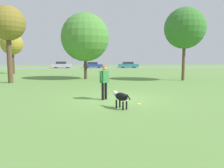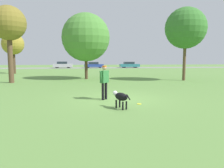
{
  "view_description": "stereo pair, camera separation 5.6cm",
  "coord_description": "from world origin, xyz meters",
  "px_view_note": "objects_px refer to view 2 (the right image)",
  "views": [
    {
      "loc": [
        -1.54,
        -10.81,
        2.05
      ],
      "look_at": [
        -0.42,
        -1.13,
        0.9
      ],
      "focal_mm": 35.0,
      "sensor_mm": 36.0,
      "label": 1
    },
    {
      "loc": [
        -1.49,
        -10.82,
        2.05
      ],
      "look_at": [
        -0.42,
        -1.13,
        0.9
      ],
      "focal_mm": 35.0,
      "sensor_mm": 36.0,
      "label": 2
    }
  ],
  "objects_px": {
    "frisbee": "(139,104)",
    "parked_car_blue": "(94,65)",
    "parked_car_silver": "(63,65)",
    "person": "(104,79)",
    "tree_mid_center": "(86,37)",
    "tree_far_left": "(13,44)",
    "tree_near_left": "(9,24)",
    "dog": "(121,97)",
    "parked_car_teal": "(129,65)",
    "tree_near_right": "(186,28)"
  },
  "relations": [
    {
      "from": "dog",
      "to": "tree_far_left",
      "type": "xyz_separation_m",
      "value": [
        -11.19,
        21.99,
        3.43
      ]
    },
    {
      "from": "tree_near_left",
      "to": "parked_car_blue",
      "type": "distance_m",
      "value": 29.8
    },
    {
      "from": "tree_mid_center",
      "to": "parked_car_blue",
      "type": "xyz_separation_m",
      "value": [
        1.47,
        25.66,
        -3.46
      ]
    },
    {
      "from": "tree_far_left",
      "to": "parked_car_silver",
      "type": "xyz_separation_m",
      "value": [
        4.56,
        16.86,
        -3.23
      ]
    },
    {
      "from": "frisbee",
      "to": "tree_far_left",
      "type": "height_order",
      "value": "tree_far_left"
    },
    {
      "from": "person",
      "to": "tree_near_left",
      "type": "relative_size",
      "value": 0.27
    },
    {
      "from": "tree_mid_center",
      "to": "parked_car_silver",
      "type": "relative_size",
      "value": 1.59
    },
    {
      "from": "dog",
      "to": "frisbee",
      "type": "distance_m",
      "value": 1.3
    },
    {
      "from": "dog",
      "to": "frisbee",
      "type": "bearing_deg",
      "value": -81.25
    },
    {
      "from": "person",
      "to": "frisbee",
      "type": "height_order",
      "value": "person"
    },
    {
      "from": "person",
      "to": "parked_car_silver",
      "type": "relative_size",
      "value": 0.42
    },
    {
      "from": "dog",
      "to": "parked_car_teal",
      "type": "height_order",
      "value": "parked_car_teal"
    },
    {
      "from": "parked_car_blue",
      "to": "parked_car_silver",
      "type": "bearing_deg",
      "value": -179.15
    },
    {
      "from": "frisbee",
      "to": "tree_mid_center",
      "type": "relative_size",
      "value": 0.03
    },
    {
      "from": "tree_far_left",
      "to": "parked_car_silver",
      "type": "distance_m",
      "value": 17.76
    },
    {
      "from": "person",
      "to": "tree_near_left",
      "type": "xyz_separation_m",
      "value": [
        -7.21,
        8.39,
        3.83
      ]
    },
    {
      "from": "person",
      "to": "tree_near_right",
      "type": "distance_m",
      "value": 12.48
    },
    {
      "from": "parked_car_teal",
      "to": "tree_near_right",
      "type": "bearing_deg",
      "value": -91.43
    },
    {
      "from": "tree_mid_center",
      "to": "tree_near_right",
      "type": "distance_m",
      "value": 9.42
    },
    {
      "from": "dog",
      "to": "parked_car_blue",
      "type": "xyz_separation_m",
      "value": [
        -0.0,
        38.89,
        0.16
      ]
    },
    {
      "from": "tree_near_right",
      "to": "parked_car_blue",
      "type": "height_order",
      "value": "tree_near_right"
    },
    {
      "from": "person",
      "to": "dog",
      "type": "bearing_deg",
      "value": -124.44
    },
    {
      "from": "dog",
      "to": "person",
      "type": "bearing_deg",
      "value": -14.52
    },
    {
      "from": "frisbee",
      "to": "parked_car_blue",
      "type": "xyz_separation_m",
      "value": [
        -0.97,
        38.15,
        0.63
      ]
    },
    {
      "from": "tree_far_left",
      "to": "parked_car_blue",
      "type": "xyz_separation_m",
      "value": [
        11.19,
        16.9,
        -3.28
      ]
    },
    {
      "from": "tree_near_right",
      "to": "parked_car_teal",
      "type": "distance_m",
      "value": 28.39
    },
    {
      "from": "tree_near_left",
      "to": "tree_near_right",
      "type": "bearing_deg",
      "value": 1.26
    },
    {
      "from": "tree_near_left",
      "to": "parked_car_blue",
      "type": "relative_size",
      "value": 1.53
    },
    {
      "from": "tree_near_right",
      "to": "tree_far_left",
      "type": "xyz_separation_m",
      "value": [
        -18.78,
        11.25,
        -0.86
      ]
    },
    {
      "from": "tree_mid_center",
      "to": "tree_far_left",
      "type": "height_order",
      "value": "tree_mid_center"
    },
    {
      "from": "parked_car_silver",
      "to": "parked_car_teal",
      "type": "xyz_separation_m",
      "value": [
        14.45,
        -0.02,
        -0.04
      ]
    },
    {
      "from": "dog",
      "to": "tree_near_left",
      "type": "height_order",
      "value": "tree_near_left"
    },
    {
      "from": "dog",
      "to": "parked_car_teal",
      "type": "xyz_separation_m",
      "value": [
        7.81,
        38.83,
        0.16
      ]
    },
    {
      "from": "dog",
      "to": "parked_car_teal",
      "type": "bearing_deg",
      "value": -40.04
    },
    {
      "from": "tree_mid_center",
      "to": "parked_car_silver",
      "type": "height_order",
      "value": "tree_mid_center"
    },
    {
      "from": "tree_near_left",
      "to": "tree_mid_center",
      "type": "height_order",
      "value": "tree_mid_center"
    },
    {
      "from": "frisbee",
      "to": "parked_car_teal",
      "type": "relative_size",
      "value": 0.05
    },
    {
      "from": "tree_near_left",
      "to": "parked_car_silver",
      "type": "relative_size",
      "value": 1.56
    },
    {
      "from": "frisbee",
      "to": "parked_car_teal",
      "type": "xyz_separation_m",
      "value": [
        6.85,
        38.09,
        0.63
      ]
    },
    {
      "from": "tree_near_right",
      "to": "person",
      "type": "bearing_deg",
      "value": -132.84
    },
    {
      "from": "parked_car_silver",
      "to": "person",
      "type": "bearing_deg",
      "value": -82.36
    },
    {
      "from": "tree_near_right",
      "to": "parked_car_blue",
      "type": "distance_m",
      "value": 29.44
    },
    {
      "from": "parked_car_silver",
      "to": "frisbee",
      "type": "bearing_deg",
      "value": -80.53
    },
    {
      "from": "parked_car_silver",
      "to": "tree_near_left",
      "type": "bearing_deg",
      "value": -93.99
    },
    {
      "from": "frisbee",
      "to": "tree_mid_center",
      "type": "height_order",
      "value": "tree_mid_center"
    },
    {
      "from": "person",
      "to": "tree_far_left",
      "type": "height_order",
      "value": "tree_far_left"
    },
    {
      "from": "parked_car_blue",
      "to": "parked_car_teal",
      "type": "distance_m",
      "value": 7.82
    },
    {
      "from": "dog",
      "to": "parked_car_silver",
      "type": "relative_size",
      "value": 0.25
    },
    {
      "from": "parked_car_teal",
      "to": "tree_near_left",
      "type": "bearing_deg",
      "value": -119.62
    },
    {
      "from": "tree_near_left",
      "to": "tree_far_left",
      "type": "bearing_deg",
      "value": 106.69
    }
  ]
}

